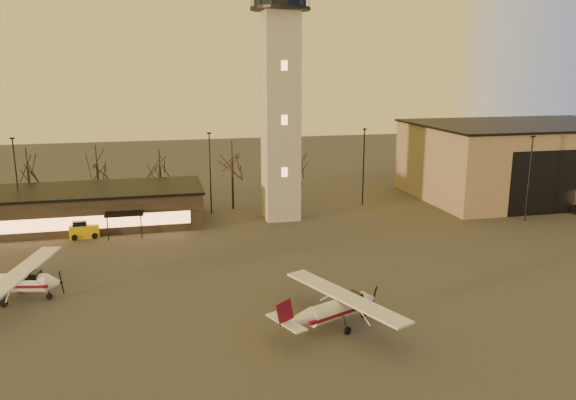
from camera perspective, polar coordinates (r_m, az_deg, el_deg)
The scene contains 9 objects.
ground at distance 41.11m, azimuth 8.65°, elevation -12.45°, with size 220.00×220.00×0.00m, color #3D3A38.
control_tower at distance 65.80m, azimuth -0.77°, elevation 12.04°, with size 6.80×6.80×32.60m.
hangar at distance 85.66m, azimuth 22.90°, elevation 3.78°, with size 30.60×20.60×10.30m.
terminal at distance 68.44m, azimuth -19.39°, elevation -0.65°, with size 25.40×12.20×4.30m.
light_poles at distance 68.00m, azimuth -0.51°, elevation 2.83°, with size 58.50×12.25×10.14m.
tree_row at distance 74.32m, azimuth -12.70°, elevation 3.81°, with size 37.20×9.20×8.80m.
cessna_front at distance 40.28m, azimuth 5.30°, elevation -11.19°, with size 9.33×11.28×3.20m.
cessna_rear at distance 49.10m, azimuth -25.84°, elevation -7.84°, with size 9.86×12.39×3.41m.
service_cart at distance 64.04m, azimuth -20.03°, elevation -2.95°, with size 3.15×2.15×1.92m.
Camera 1 is at (-14.29, -34.22, 17.74)m, focal length 35.00 mm.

